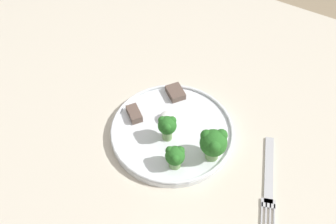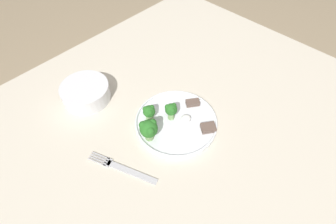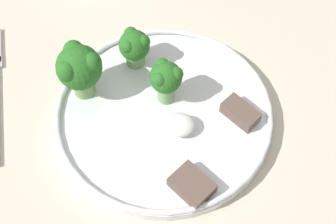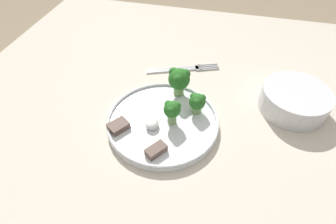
{
  "view_description": "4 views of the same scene",
  "coord_description": "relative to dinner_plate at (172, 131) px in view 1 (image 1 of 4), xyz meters",
  "views": [
    {
      "loc": [
        -0.25,
        0.38,
        1.37
      ],
      "look_at": [
        -0.01,
        -0.02,
        0.8
      ],
      "focal_mm": 42.0,
      "sensor_mm": 36.0,
      "label": 1
    },
    {
      "loc": [
        -0.36,
        -0.29,
        1.37
      ],
      "look_at": [
        -0.03,
        0.03,
        0.8
      ],
      "focal_mm": 28.0,
      "sensor_mm": 36.0,
      "label": 2
    },
    {
      "loc": [
        0.02,
        -0.26,
        1.2
      ],
      "look_at": [
        -0.02,
        -0.01,
        0.8
      ],
      "focal_mm": 50.0,
      "sensor_mm": 36.0,
      "label": 3
    },
    {
      "loc": [
        0.32,
        0.1,
        1.18
      ],
      "look_at": [
        -0.02,
        0.01,
        0.81
      ],
      "focal_mm": 28.0,
      "sensor_mm": 36.0,
      "label": 4
    }
  ],
  "objects": [
    {
      "name": "fork",
      "position": [
        -0.2,
        0.0,
        -0.01
      ],
      "size": [
        0.08,
        0.18,
        0.0
      ],
      "color": "#B2B2B7",
      "rests_on": "table"
    },
    {
      "name": "meat_slice_middle_slice",
      "position": [
        0.04,
        -0.08,
        0.01
      ],
      "size": [
        0.05,
        0.05,
        0.01
      ],
      "color": "brown",
      "rests_on": "dinner_plate"
    },
    {
      "name": "dinner_plate",
      "position": [
        0.0,
        0.0,
        0.0
      ],
      "size": [
        0.23,
        0.23,
        0.02
      ],
      "color": "white",
      "rests_on": "table"
    },
    {
      "name": "broccoli_floret_center_left",
      "position": [
        -0.09,
        0.01,
        0.04
      ],
      "size": [
        0.05,
        0.05,
        0.07
      ],
      "color": "#7FA866",
      "rests_on": "dinner_plate"
    },
    {
      "name": "sauce_dollop",
      "position": [
        0.02,
        -0.02,
        0.01
      ],
      "size": [
        0.03,
        0.03,
        0.02
      ],
      "color": "white",
      "rests_on": "dinner_plate"
    },
    {
      "name": "broccoli_floret_back_left",
      "position": [
        -0.0,
        0.02,
        0.04
      ],
      "size": [
        0.03,
        0.03,
        0.05
      ],
      "color": "#7FA866",
      "rests_on": "dinner_plate"
    },
    {
      "name": "broccoli_floret_near_rim_left",
      "position": [
        -0.04,
        0.06,
        0.03
      ],
      "size": [
        0.04,
        0.03,
        0.05
      ],
      "color": "#7FA866",
      "rests_on": "dinner_plate"
    },
    {
      "name": "meat_slice_front_slice",
      "position": [
        0.08,
        0.01,
        0.01
      ],
      "size": [
        0.04,
        0.04,
        0.01
      ],
      "color": "brown",
      "rests_on": "dinner_plate"
    },
    {
      "name": "table",
      "position": [
        0.03,
        0.0,
        -0.11
      ],
      "size": [
        1.16,
        1.03,
        0.77
      ],
      "color": "beige",
      "rests_on": "ground_plane"
    }
  ]
}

